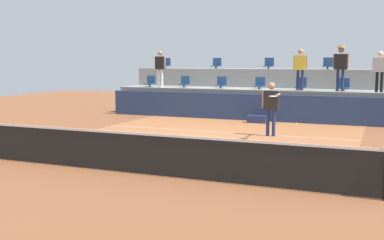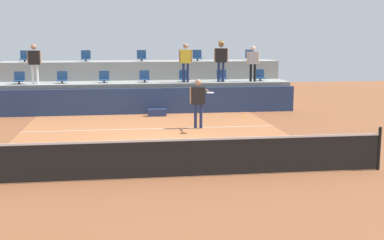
{
  "view_description": "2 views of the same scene",
  "coord_description": "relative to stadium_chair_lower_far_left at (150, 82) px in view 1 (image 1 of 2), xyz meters",
  "views": [
    {
      "loc": [
        5.12,
        -12.65,
        2.43
      ],
      "look_at": [
        0.3,
        -1.09,
        0.86
      ],
      "focal_mm": 43.51,
      "sensor_mm": 36.0,
      "label": 1
    },
    {
      "loc": [
        -1.07,
        -15.38,
        3.24
      ],
      "look_at": [
        0.98,
        -1.05,
        0.86
      ],
      "focal_mm": 47.46,
      "sensor_mm": 36.0,
      "label": 2
    }
  ],
  "objects": [
    {
      "name": "stadium_chair_upper_right",
      "position": [
        8.02,
        1.8,
        0.85
      ],
      "size": [
        0.44,
        0.4,
        0.52
      ],
      "color": "#2D2D33",
      "rests_on": "seating_tier_upper"
    },
    {
      "name": "stadium_chair_upper_far_left",
      "position": [
        -0.03,
        1.8,
        0.85
      ],
      "size": [
        0.44,
        0.4,
        0.52
      ],
      "color": "#2D2D33",
      "rests_on": "seating_tier_upper"
    },
    {
      "name": "stadium_chair_lower_mid_right",
      "position": [
        7.15,
        0.0,
        0.0
      ],
      "size": [
        0.44,
        0.4,
        0.52
      ],
      "color": "#2D2D33",
      "rests_on": "seating_tier_lower"
    },
    {
      "name": "equipment_bag",
      "position": [
        5.77,
        -1.91,
        -1.31
      ],
      "size": [
        0.76,
        0.28,
        0.3
      ],
      "primitive_type": "cube",
      "color": "navy",
      "rests_on": "ground_plane"
    },
    {
      "name": "stadium_chair_upper_center",
      "position": [
        5.34,
        1.8,
        0.85
      ],
      "size": [
        0.44,
        0.4,
        0.52
      ],
      "color": "#2D2D33",
      "rests_on": "seating_tier_upper"
    },
    {
      "name": "stadium_chair_lower_right",
      "position": [
        8.88,
        0.0,
        0.0
      ],
      "size": [
        0.44,
        0.4,
        0.52
      ],
      "color": "#2D2D33",
      "rests_on": "seating_tier_lower"
    },
    {
      "name": "court_inner_paint",
      "position": [
        5.34,
        -6.23,
        -1.46
      ],
      "size": [
        9.0,
        10.0,
        0.01
      ],
      "primitive_type": "cube",
      "color": "#A36038",
      "rests_on": "ground_plane"
    },
    {
      "name": "sponsor_backboard",
      "position": [
        5.34,
        -1.23,
        -0.91
      ],
      "size": [
        13.0,
        0.16,
        1.1
      ],
      "primitive_type": "cube",
      "color": "navy",
      "rests_on": "ground_plane"
    },
    {
      "name": "spectator_in_grey",
      "position": [
        7.17,
        -0.38,
        0.82
      ],
      "size": [
        0.6,
        0.27,
        1.71
      ],
      "color": "navy",
      "rests_on": "seating_tier_lower"
    },
    {
      "name": "stadium_chair_lower_far_left",
      "position": [
        0.0,
        0.0,
        0.0
      ],
      "size": [
        0.44,
        0.4,
        0.52
      ],
      "color": "#2D2D33",
      "rests_on": "seating_tier_lower"
    },
    {
      "name": "stadium_chair_upper_left",
      "position": [
        2.73,
        1.8,
        0.85
      ],
      "size": [
        0.44,
        0.4,
        0.52
      ],
      "color": "#2D2D33",
      "rests_on": "seating_tier_upper"
    },
    {
      "name": "spectator_in_white",
      "position": [
        0.73,
        -0.38,
        0.81
      ],
      "size": [
        0.59,
        0.25,
        1.69
      ],
      "color": "white",
      "rests_on": "seating_tier_lower"
    },
    {
      "name": "seating_tier_upper",
      "position": [
        5.34,
        1.87,
        -0.41
      ],
      "size": [
        13.0,
        1.8,
        2.1
      ],
      "primitive_type": "cube",
      "color": "gray",
      "rests_on": "ground_plane"
    },
    {
      "name": "stadium_chair_lower_mid_left",
      "position": [
        3.6,
        0.0,
        0.0
      ],
      "size": [
        0.44,
        0.4,
        0.52
      ],
      "color": "#2D2D33",
      "rests_on": "seating_tier_lower"
    },
    {
      "name": "tennis_net",
      "position": [
        5.34,
        -11.23,
        -0.97
      ],
      "size": [
        10.48,
        0.08,
        1.07
      ],
      "color": "black",
      "rests_on": "ground_plane"
    },
    {
      "name": "court_service_line",
      "position": [
        5.34,
        -4.83,
        -1.46
      ],
      "size": [
        9.0,
        0.06,
        0.0
      ],
      "primitive_type": "cube",
      "color": "silver",
      "rests_on": "ground_plane"
    },
    {
      "name": "stadium_chair_lower_center",
      "position": [
        5.38,
        0.0,
        0.0
      ],
      "size": [
        0.44,
        0.4,
        0.52
      ],
      "color": "#2D2D33",
      "rests_on": "seating_tier_lower"
    },
    {
      "name": "tennis_player",
      "position": [
        7.04,
        -4.96,
        -0.38
      ],
      "size": [
        0.7,
        1.21,
        1.77
      ],
      "color": "navy",
      "rests_on": "ground_plane"
    },
    {
      "name": "spectator_leaning_on_rail",
      "position": [
        10.22,
        -0.38,
        0.73
      ],
      "size": [
        0.57,
        0.25,
        1.59
      ],
      "color": "black",
      "rests_on": "seating_tier_lower"
    },
    {
      "name": "seating_tier_lower",
      "position": [
        5.34,
        0.07,
        -0.84
      ],
      "size": [
        13.0,
        1.8,
        1.25
      ],
      "primitive_type": "cube",
      "color": "gray",
      "rests_on": "ground_plane"
    },
    {
      "name": "stadium_chair_lower_left",
      "position": [
        1.8,
        0.0,
        0.0
      ],
      "size": [
        0.44,
        0.4,
        0.52
      ],
      "color": "#2D2D33",
      "rests_on": "seating_tier_lower"
    },
    {
      "name": "spectator_with_hat",
      "position": [
        8.76,
        -0.38,
        0.92
      ],
      "size": [
        0.62,
        0.48,
        1.83
      ],
      "color": "navy",
      "rests_on": "seating_tier_lower"
    },
    {
      "name": "ground_plane",
      "position": [
        5.34,
        -7.23,
        -1.46
      ],
      "size": [
        40.0,
        40.0,
        0.0
      ],
      "primitive_type": "plane",
      "color": "brown"
    },
    {
      "name": "tennis_ball",
      "position": [
        8.21,
        -6.84,
        -0.77
      ],
      "size": [
        0.07,
        0.07,
        0.07
      ],
      "color": "#CCE033"
    }
  ]
}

